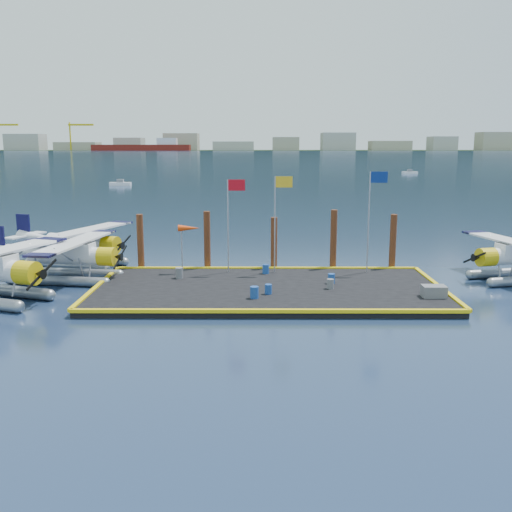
{
  "coord_description": "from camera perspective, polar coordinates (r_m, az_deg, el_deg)",
  "views": [
    {
      "loc": [
        -0.6,
        -32.39,
        8.55
      ],
      "look_at": [
        -0.7,
        2.0,
        1.83
      ],
      "focal_mm": 40.0,
      "sensor_mm": 36.0,
      "label": 1
    }
  ],
  "objects": [
    {
      "name": "piling_0",
      "position": [
        39.16,
        -11.47,
        1.2
      ],
      "size": [
        0.44,
        0.44,
        4.0
      ],
      "primitive_type": "cylinder",
      "color": "#472514",
      "rests_on": "ground"
    },
    {
      "name": "dock_bumpers",
      "position": [
        33.38,
        1.2,
        -2.92
      ],
      "size": [
        20.25,
        10.25,
        0.18
      ],
      "primitive_type": null,
      "color": "#DDBE0D",
      "rests_on": "dock"
    },
    {
      "name": "far_backdrop",
      "position": [
        1786.18,
        8.06,
        10.97
      ],
      "size": [
        3050.0,
        2050.0,
        810.0
      ],
      "color": "black",
      "rests_on": "ground"
    },
    {
      "name": "drum_0",
      "position": [
        35.71,
        -7.68,
        -1.69
      ],
      "size": [
        0.47,
        0.47,
        0.66
      ],
      "primitive_type": "cylinder",
      "color": "slate",
      "rests_on": "dock"
    },
    {
      "name": "piling_1",
      "position": [
        38.49,
        -4.9,
        1.37
      ],
      "size": [
        0.44,
        0.44,
        4.2
      ],
      "primitive_type": "cylinder",
      "color": "#472514",
      "rests_on": "ground"
    },
    {
      "name": "drum_5",
      "position": [
        36.67,
        0.98,
        -1.31
      ],
      "size": [
        0.42,
        0.42,
        0.59
      ],
      "primitive_type": "cylinder",
      "color": "navy",
      "rests_on": "dock"
    },
    {
      "name": "seaplane_c",
      "position": [
        42.39,
        -17.11,
        1.05
      ],
      "size": [
        9.28,
        9.85,
        3.55
      ],
      "rotation": [
        0.0,
        0.0,
        -1.92
      ],
      "color": "gray",
      "rests_on": "ground"
    },
    {
      "name": "dock",
      "position": [
        33.45,
        1.19,
        -3.4
      ],
      "size": [
        20.0,
        10.0,
        0.4
      ],
      "primitive_type": "cube",
      "color": "black",
      "rests_on": "ground"
    },
    {
      "name": "flagpole_yellow",
      "position": [
        36.44,
        2.22,
        4.69
      ],
      "size": [
        1.14,
        0.08,
        6.2
      ],
      "color": "#9A99A1",
      "rests_on": "dock"
    },
    {
      "name": "crate",
      "position": [
        32.53,
        17.36,
        -3.39
      ],
      "size": [
        1.27,
        0.85,
        0.64
      ],
      "primitive_type": "cube",
      "color": "slate",
      "rests_on": "dock"
    },
    {
      "name": "seaplane_b",
      "position": [
        37.83,
        -18.1,
        -0.21
      ],
      "size": [
        8.94,
        9.84,
        3.48
      ],
      "rotation": [
        0.0,
        0.0,
        -1.71
      ],
      "color": "gray",
      "rests_on": "ground"
    },
    {
      "name": "drum_1",
      "position": [
        31.69,
        1.24,
        -3.33
      ],
      "size": [
        0.39,
        0.39,
        0.55
      ],
      "primitive_type": "cylinder",
      "color": "navy",
      "rests_on": "dock"
    },
    {
      "name": "flagpole_blue",
      "position": [
        37.12,
        11.55,
        4.86
      ],
      "size": [
        1.14,
        0.08,
        6.5
      ],
      "color": "#9A99A1",
      "rests_on": "dock"
    },
    {
      "name": "windsock",
      "position": [
        36.85,
        -6.74,
        2.68
      ],
      "size": [
        1.4,
        0.44,
        3.12
      ],
      "color": "#9A99A1",
      "rests_on": "dock"
    },
    {
      "name": "piling_4",
      "position": [
        39.42,
        13.52,
        1.18
      ],
      "size": [
        0.44,
        0.44,
        4.0
      ],
      "primitive_type": "cylinder",
      "color": "#472514",
      "rests_on": "ground"
    },
    {
      "name": "drum_4",
      "position": [
        34.37,
        7.54,
        -2.25
      ],
      "size": [
        0.42,
        0.42,
        0.59
      ],
      "primitive_type": "cylinder",
      "color": "navy",
      "rests_on": "dock"
    },
    {
      "name": "drum_2",
      "position": [
        33.11,
        7.44,
        -2.78
      ],
      "size": [
        0.4,
        0.4,
        0.57
      ],
      "primitive_type": "cylinder",
      "color": "slate",
      "rests_on": "dock"
    },
    {
      "name": "piling_3",
      "position": [
        38.66,
        7.75,
        1.43
      ],
      "size": [
        0.44,
        0.44,
        4.3
      ],
      "primitive_type": "cylinder",
      "color": "#472514",
      "rests_on": "ground"
    },
    {
      "name": "drum_3",
      "position": [
        30.81,
        -0.16,
        -3.66
      ],
      "size": [
        0.46,
        0.46,
        0.65
      ],
      "primitive_type": "cylinder",
      "color": "navy",
      "rests_on": "dock"
    },
    {
      "name": "ground",
      "position": [
        33.5,
        1.19,
        -3.73
      ],
      "size": [
        4000.0,
        4000.0,
        0.0
      ],
      "primitive_type": "plane",
      "color": "#162444",
      "rests_on": "ground"
    },
    {
      "name": "flagpole_red",
      "position": [
        36.47,
        -2.5,
        4.5
      ],
      "size": [
        1.14,
        0.08,
        6.0
      ],
      "color": "#9A99A1",
      "rests_on": "dock"
    },
    {
      "name": "piling_2",
      "position": [
        38.39,
        1.81,
        1.07
      ],
      "size": [
        0.44,
        0.44,
        3.8
      ],
      "primitive_type": "cylinder",
      "color": "#472514",
      "rests_on": "ground"
    }
  ]
}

